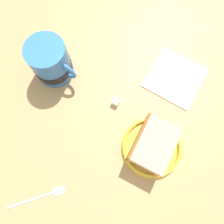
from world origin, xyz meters
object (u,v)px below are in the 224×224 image
at_px(small_plate, 152,147).
at_px(tea_mug, 51,62).
at_px(teaspoon, 48,194).
at_px(folded_napkin, 175,77).
at_px(sugar_cube, 116,102).
at_px(cake_slice, 153,145).

bearing_deg(small_plate, tea_mug, -28.73).
xyz_separation_m(tea_mug, teaspoon, (-0.06, 0.29, -0.04)).
bearing_deg(teaspoon, folded_napkin, -126.21).
relative_size(small_plate, folded_napkin, 1.07).
xyz_separation_m(small_plate, folded_napkin, (-0.04, -0.19, -0.00)).
bearing_deg(folded_napkin, tea_mug, 7.56).
bearing_deg(folded_napkin, small_plate, 79.30).
height_order(folded_napkin, sugar_cube, sugar_cube).
bearing_deg(teaspoon, small_plate, -145.24).
xyz_separation_m(cake_slice, teaspoon, (0.20, 0.14, -0.03)).
height_order(tea_mug, folded_napkin, tea_mug).
bearing_deg(cake_slice, teaspoon, 35.25).
bearing_deg(small_plate, sugar_cube, -42.22).
bearing_deg(small_plate, cake_slice, -16.36).
xyz_separation_m(cake_slice, tea_mug, (0.27, -0.15, 0.01)).
bearing_deg(tea_mug, sugar_cube, 161.76).
height_order(small_plate, folded_napkin, small_plate).
distance_m(folded_napkin, sugar_cube, 0.17).
xyz_separation_m(cake_slice, folded_napkin, (-0.04, -0.19, -0.03)).
xyz_separation_m(teaspoon, sugar_cube, (-0.11, -0.24, 0.00)).
height_order(small_plate, tea_mug, tea_mug).
xyz_separation_m(small_plate, sugar_cube, (0.10, -0.09, 0.00)).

